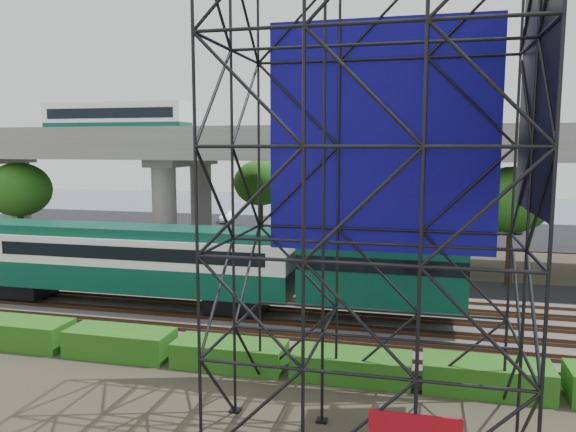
# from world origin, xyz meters

# --- Properties ---
(ground) EXTENTS (140.00, 140.00, 0.00)m
(ground) POSITION_xyz_m (0.00, 0.00, 0.00)
(ground) COLOR #474233
(ground) RESTS_ON ground
(ballast_bed) EXTENTS (90.00, 12.00, 0.20)m
(ballast_bed) POSITION_xyz_m (0.00, 2.00, 0.10)
(ballast_bed) COLOR slate
(ballast_bed) RESTS_ON ground
(service_road) EXTENTS (90.00, 5.00, 0.08)m
(service_road) POSITION_xyz_m (0.00, 10.50, 0.04)
(service_road) COLOR black
(service_road) RESTS_ON ground
(parking_lot) EXTENTS (90.00, 18.00, 0.08)m
(parking_lot) POSITION_xyz_m (0.00, 34.00, 0.04)
(parking_lot) COLOR black
(parking_lot) RESTS_ON ground
(harbor_water) EXTENTS (140.00, 40.00, 0.03)m
(harbor_water) POSITION_xyz_m (0.00, 56.00, 0.01)
(harbor_water) COLOR #3F5D68
(harbor_water) RESTS_ON ground
(rail_tracks) EXTENTS (90.00, 9.52, 0.16)m
(rail_tracks) POSITION_xyz_m (0.00, 2.00, 0.28)
(rail_tracks) COLOR #472D1E
(rail_tracks) RESTS_ON ballast_bed
(commuter_train) EXTENTS (29.30, 3.06, 4.30)m
(commuter_train) POSITION_xyz_m (-5.23, 2.00, 2.88)
(commuter_train) COLOR black
(commuter_train) RESTS_ON rail_tracks
(overpass) EXTENTS (80.00, 12.00, 12.40)m
(overpass) POSITION_xyz_m (-1.15, 16.00, 8.21)
(overpass) COLOR #9E9B93
(overpass) RESTS_ON ground
(scaffold_tower) EXTENTS (9.36, 6.36, 15.00)m
(scaffold_tower) POSITION_xyz_m (7.02, -7.98, 7.47)
(scaffold_tower) COLOR black
(scaffold_tower) RESTS_ON ground
(hedge_strip) EXTENTS (34.60, 1.80, 1.20)m
(hedge_strip) POSITION_xyz_m (1.01, -4.30, 0.56)
(hedge_strip) COLOR #1E5914
(hedge_strip) RESTS_ON ground
(trees) EXTENTS (40.94, 16.94, 7.69)m
(trees) POSITION_xyz_m (-4.67, 16.17, 5.57)
(trees) COLOR #382314
(trees) RESTS_ON ground
(suv) EXTENTS (5.65, 4.07, 1.43)m
(suv) POSITION_xyz_m (-9.48, 10.98, 0.79)
(suv) COLOR black
(suv) RESTS_ON service_road
(parked_cars) EXTENTS (38.82, 9.38, 1.32)m
(parked_cars) POSITION_xyz_m (0.36, 33.62, 0.68)
(parked_cars) COLOR white
(parked_cars) RESTS_ON parking_lot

